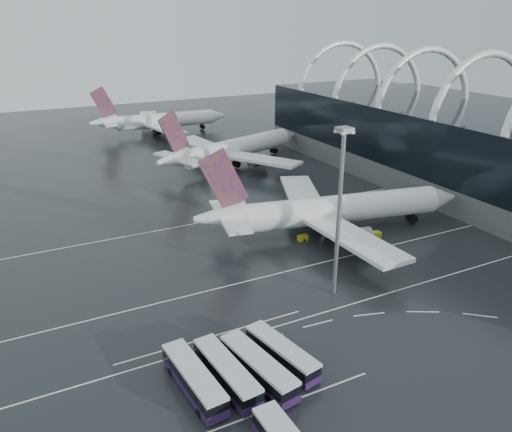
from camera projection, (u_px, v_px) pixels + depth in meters
name	position (u px, v px, depth m)	size (l,w,h in m)	color
ground	(352.00, 296.00, 80.22)	(420.00, 420.00, 0.00)	black
lane_marking_near	(360.00, 302.00, 78.56)	(120.00, 0.25, 0.01)	silver
lane_marking_mid	(311.00, 265.00, 90.16)	(120.00, 0.25, 0.01)	silver
lane_marking_far	(244.00, 215.00, 113.35)	(120.00, 0.25, 0.01)	silver
bus_bay_line_south	(267.00, 410.00, 56.87)	(28.00, 0.25, 0.01)	silver
bus_bay_line_north	(214.00, 336.00, 70.12)	(28.00, 0.25, 0.01)	silver
airliner_main	(329.00, 211.00, 101.99)	(57.70, 49.90, 19.60)	white
airliner_gate_b	(232.00, 150.00, 149.56)	(54.37, 48.31, 19.37)	white
airliner_gate_c	(158.00, 121.00, 191.42)	(52.70, 48.67, 18.80)	white
bus_row_near_a	(194.00, 379.00, 59.25)	(3.92, 12.95, 3.14)	#28123A
bus_row_near_b	(227.00, 372.00, 60.38)	(3.97, 12.79, 3.10)	#28123A
bus_row_near_c	(258.00, 367.00, 61.20)	(4.90, 13.21, 3.18)	#28123A
bus_row_near_d	(282.00, 353.00, 64.01)	(4.86, 12.28, 2.95)	#28123A
floodlight_mast	(340.00, 194.00, 74.94)	(2.08, 2.08, 27.09)	gray
gse_cart_belly_a	(375.00, 235.00, 101.12)	(2.35, 1.39, 1.28)	#B3AD17
gse_cart_belly_c	(303.00, 238.00, 100.05)	(2.02, 1.20, 1.10)	#B3AD17
gse_cart_belly_d	(403.00, 209.00, 114.76)	(2.52, 1.49, 1.37)	slate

